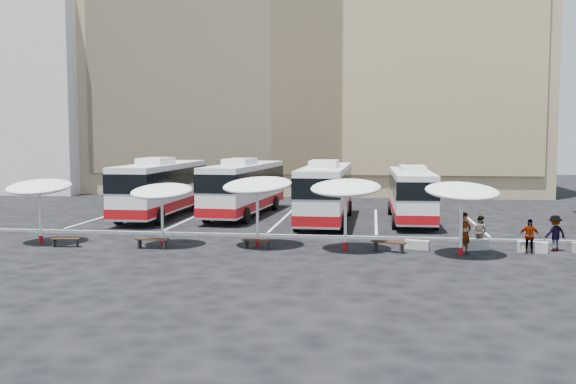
# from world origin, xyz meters

# --- Properties ---
(ground) EXTENTS (120.00, 120.00, 0.00)m
(ground) POSITION_xyz_m (0.00, 0.00, 0.00)
(ground) COLOR black
(ground) RESTS_ON ground
(sandstone_building) EXTENTS (42.00, 18.25, 29.60)m
(sandstone_building) POSITION_xyz_m (0.00, 31.87, 12.63)
(sandstone_building) COLOR tan
(sandstone_building) RESTS_ON ground
(apartment_block) EXTENTS (14.00, 14.00, 18.00)m
(apartment_block) POSITION_xyz_m (-28.00, 28.00, 9.00)
(apartment_block) COLOR silver
(apartment_block) RESTS_ON ground
(curb_divider) EXTENTS (34.00, 0.25, 0.15)m
(curb_divider) POSITION_xyz_m (0.00, 0.50, 0.07)
(curb_divider) COLOR black
(curb_divider) RESTS_ON ground
(bay_lines) EXTENTS (24.15, 12.00, 0.01)m
(bay_lines) POSITION_xyz_m (0.00, 8.00, 0.01)
(bay_lines) COLOR white
(bay_lines) RESTS_ON ground
(bus_0) EXTENTS (3.04, 12.53, 3.97)m
(bus_0) POSITION_xyz_m (-8.19, 8.18, 2.03)
(bus_0) COLOR white
(bus_0) RESTS_ON ground
(bus_1) EXTENTS (3.66, 12.45, 3.89)m
(bus_1) POSITION_xyz_m (-2.83, 9.45, 1.99)
(bus_1) COLOR white
(bus_1) RESTS_ON ground
(bus_2) EXTENTS (3.00, 12.36, 3.91)m
(bus_2) POSITION_xyz_m (2.88, 6.64, 2.00)
(bus_2) COLOR white
(bus_2) RESTS_ON ground
(bus_3) EXTENTS (2.72, 11.24, 3.56)m
(bus_3) POSITION_xyz_m (8.17, 7.96, 1.82)
(bus_3) COLOR white
(bus_3) RESTS_ON ground
(sunshade_0) EXTENTS (3.26, 3.30, 3.32)m
(sunshade_0) POSITION_xyz_m (-10.76, -2.95, 2.82)
(sunshade_0) COLOR white
(sunshade_0) RESTS_ON ground
(sunshade_1) EXTENTS (3.37, 3.40, 3.15)m
(sunshade_1) POSITION_xyz_m (-4.42, -2.93, 2.68)
(sunshade_1) COLOR white
(sunshade_1) RESTS_ON ground
(sunshade_2) EXTENTS (4.34, 4.37, 3.51)m
(sunshade_2) POSITION_xyz_m (0.24, -2.52, 2.99)
(sunshade_2) COLOR white
(sunshade_2) RESTS_ON ground
(sunshade_3) EXTENTS (3.85, 3.89, 3.46)m
(sunshade_3) POSITION_xyz_m (4.52, -2.99, 2.94)
(sunshade_3) COLOR white
(sunshade_3) RESTS_ON ground
(sunshade_4) EXTENTS (3.92, 3.95, 3.42)m
(sunshade_4) POSITION_xyz_m (9.72, -3.73, 2.90)
(sunshade_4) COLOR white
(sunshade_4) RESTS_ON ground
(wood_bench_0) EXTENTS (1.43, 0.52, 0.43)m
(wood_bench_0) POSITION_xyz_m (-8.99, -3.85, 0.33)
(wood_bench_0) COLOR black
(wood_bench_0) RESTS_ON ground
(wood_bench_1) EXTENTS (1.60, 0.45, 0.49)m
(wood_bench_1) POSITION_xyz_m (-4.65, -3.78, 0.37)
(wood_bench_1) COLOR black
(wood_bench_1) RESTS_ON ground
(wood_bench_2) EXTENTS (1.47, 0.77, 0.44)m
(wood_bench_2) POSITION_xyz_m (0.34, -3.20, 0.33)
(wood_bench_2) COLOR black
(wood_bench_2) RESTS_ON ground
(wood_bench_3) EXTENTS (1.65, 1.01, 0.49)m
(wood_bench_3) POSITION_xyz_m (6.53, -3.15, 0.38)
(wood_bench_3) COLOR black
(wood_bench_3) RESTS_ON ground
(conc_bench_0) EXTENTS (1.20, 0.69, 0.43)m
(conc_bench_0) POSITION_xyz_m (7.90, -2.25, 0.21)
(conc_bench_0) COLOR #979791
(conc_bench_0) RESTS_ON ground
(conc_bench_1) EXTENTS (1.38, 0.82, 0.49)m
(conc_bench_1) POSITION_xyz_m (10.58, -2.07, 0.25)
(conc_bench_1) COLOR #979791
(conc_bench_1) RESTS_ON ground
(conc_bench_2) EXTENTS (1.39, 0.72, 0.50)m
(conc_bench_2) POSITION_xyz_m (13.15, -2.35, 0.25)
(conc_bench_2) COLOR #979791
(conc_bench_2) RESTS_ON ground
(passenger_0) EXTENTS (0.83, 0.81, 1.93)m
(passenger_0) POSITION_xyz_m (9.94, -3.41, 0.97)
(passenger_0) COLOR black
(passenger_0) RESTS_ON ground
(passenger_1) EXTENTS (0.95, 0.92, 1.55)m
(passenger_1) POSITION_xyz_m (10.96, -1.28, 0.77)
(passenger_1) COLOR black
(passenger_1) RESTS_ON ground
(passenger_2) EXTENTS (0.97, 0.52, 1.58)m
(passenger_2) POSITION_xyz_m (12.92, -2.64, 0.79)
(passenger_2) COLOR black
(passenger_2) RESTS_ON ground
(passenger_3) EXTENTS (1.24, 0.97, 1.69)m
(passenger_3) POSITION_xyz_m (14.22, -1.94, 0.84)
(passenger_3) COLOR black
(passenger_3) RESTS_ON ground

